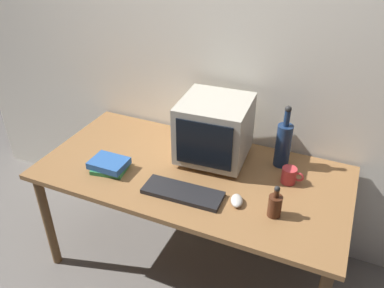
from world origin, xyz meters
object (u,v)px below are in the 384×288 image
at_px(book_stack, 110,165).
at_px(mug, 289,175).
at_px(crt_monitor, 214,130).
at_px(bottle_tall, 283,144).
at_px(keyboard, 183,193).
at_px(bottle_short, 275,205).
at_px(computer_mouse, 237,201).

distance_m(book_stack, mug, 1.00).
relative_size(crt_monitor, bottle_tall, 1.09).
bearing_deg(crt_monitor, keyboard, -93.41).
distance_m(crt_monitor, keyboard, 0.43).
xyz_separation_m(crt_monitor, bottle_short, (0.45, -0.35, -0.13)).
height_order(keyboard, bottle_short, bottle_short).
relative_size(bottle_short, mug, 1.46).
xyz_separation_m(computer_mouse, bottle_short, (0.19, -0.01, 0.05)).
bearing_deg(crt_monitor, bottle_short, -37.93).
relative_size(keyboard, computer_mouse, 4.20).
bearing_deg(crt_monitor, mug, -7.22).
relative_size(book_stack, mug, 1.74).
relative_size(bottle_tall, bottle_short, 2.15).
height_order(book_stack, mug, mug).
bearing_deg(keyboard, mug, 32.21).
bearing_deg(bottle_tall, keyboard, -130.14).
relative_size(computer_mouse, mug, 0.83).
relative_size(crt_monitor, computer_mouse, 4.09).
height_order(keyboard, book_stack, book_stack).
relative_size(keyboard, mug, 3.50).
bearing_deg(keyboard, computer_mouse, 7.29).
height_order(crt_monitor, book_stack, crt_monitor).
height_order(crt_monitor, bottle_short, crt_monitor).
bearing_deg(bottle_tall, crt_monitor, -166.31).
bearing_deg(computer_mouse, keyboard, 169.77).
distance_m(crt_monitor, book_stack, 0.63).
bearing_deg(keyboard, crt_monitor, 84.60).
distance_m(crt_monitor, computer_mouse, 0.46).
bearing_deg(bottle_short, crt_monitor, 142.07).
bearing_deg(book_stack, mug, 17.06).
xyz_separation_m(computer_mouse, mug, (0.20, 0.28, 0.03)).
bearing_deg(mug, keyboard, -145.80).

